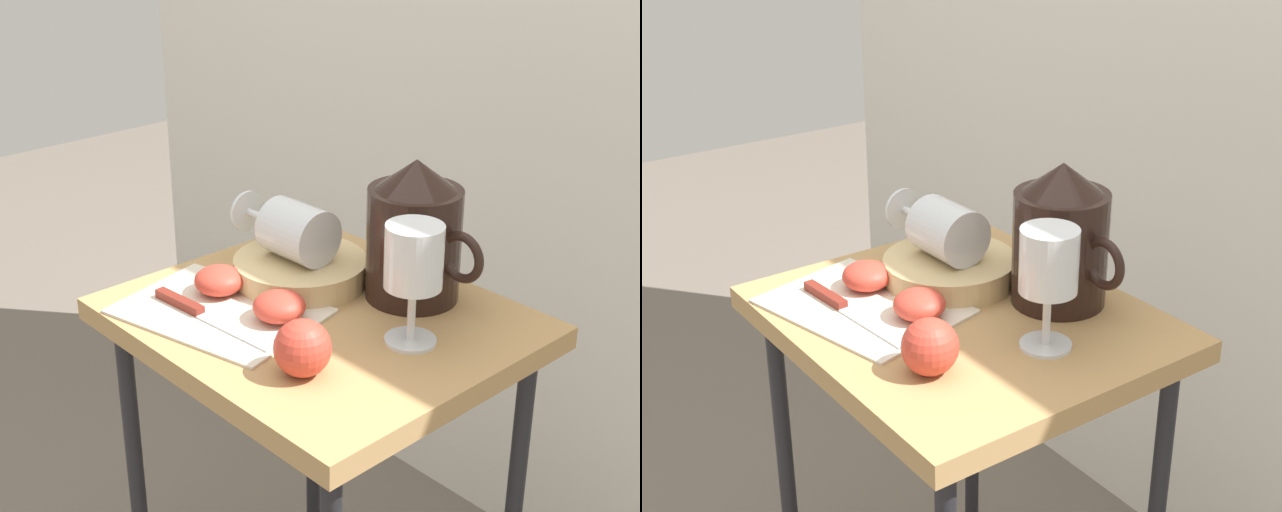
{
  "view_description": "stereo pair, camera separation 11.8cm",
  "coord_description": "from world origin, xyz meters",
  "views": [
    {
      "loc": [
        0.8,
        -0.72,
        1.26
      ],
      "look_at": [
        0.0,
        0.0,
        0.78
      ],
      "focal_mm": 52.53,
      "sensor_mm": 36.0,
      "label": 1
    },
    {
      "loc": [
        0.87,
        -0.63,
        1.26
      ],
      "look_at": [
        0.0,
        0.0,
        0.78
      ],
      "focal_mm": 52.53,
      "sensor_mm": 36.0,
      "label": 2
    }
  ],
  "objects": [
    {
      "name": "curtain_drape",
      "position": [
        0.0,
        0.57,
        0.96
      ],
      "size": [
        2.4,
        0.03,
        1.92
      ],
      "primitive_type": "cube",
      "color": "silver",
      "rests_on": "ground_plane"
    },
    {
      "name": "apple_half_left",
      "position": [
        -0.13,
        -0.07,
        0.72
      ],
      "size": [
        0.07,
        0.07,
        0.04
      ],
      "primitive_type": "ellipsoid",
      "color": "#CC3D2D",
      "rests_on": "linen_napkin"
    },
    {
      "name": "pitcher",
      "position": [
        0.05,
        0.12,
        0.78
      ],
      "size": [
        0.18,
        0.12,
        0.19
      ],
      "color": "black",
      "rests_on": "table"
    },
    {
      "name": "apple_whole",
      "position": [
        0.1,
        -0.12,
        0.73
      ],
      "size": [
        0.07,
        0.07,
        0.07
      ],
      "primitive_type": "sphere",
      "color": "#CC3D2D",
      "rests_on": "table"
    },
    {
      "name": "apple_half_right",
      "position": [
        -0.01,
        -0.06,
        0.72
      ],
      "size": [
        0.07,
        0.07,
        0.04
      ],
      "primitive_type": "ellipsoid",
      "color": "#CC3D2D",
      "rests_on": "linen_napkin"
    },
    {
      "name": "wine_glass_tipped_near",
      "position": [
        -0.09,
        0.04,
        0.77
      ],
      "size": [
        0.16,
        0.08,
        0.08
      ],
      "color": "silver",
      "rests_on": "basket_tray"
    },
    {
      "name": "linen_napkin",
      "position": [
        -0.09,
        -0.1,
        0.7
      ],
      "size": [
        0.28,
        0.23,
        0.0
      ],
      "primitive_type": "cube",
      "rotation": [
        0.0,
        0.0,
        0.22
      ],
      "color": "beige",
      "rests_on": "table"
    },
    {
      "name": "wine_glass_upright",
      "position": [
        0.13,
        0.03,
        0.8
      ],
      "size": [
        0.07,
        0.07,
        0.15
      ],
      "color": "silver",
      "rests_on": "table"
    },
    {
      "name": "table",
      "position": [
        0.0,
        0.0,
        0.61
      ],
      "size": [
        0.5,
        0.43,
        0.7
      ],
      "color": "#AD8451",
      "rests_on": "ground_plane"
    },
    {
      "name": "basket_tray",
      "position": [
        -0.09,
        0.04,
        0.71
      ],
      "size": [
        0.18,
        0.18,
        0.03
      ],
      "primitive_type": "cylinder",
      "color": "tan",
      "rests_on": "table"
    },
    {
      "name": "knife",
      "position": [
        -0.1,
        -0.13,
        0.71
      ],
      "size": [
        0.21,
        0.03,
        0.01
      ],
      "color": "silver",
      "rests_on": "linen_napkin"
    }
  ]
}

